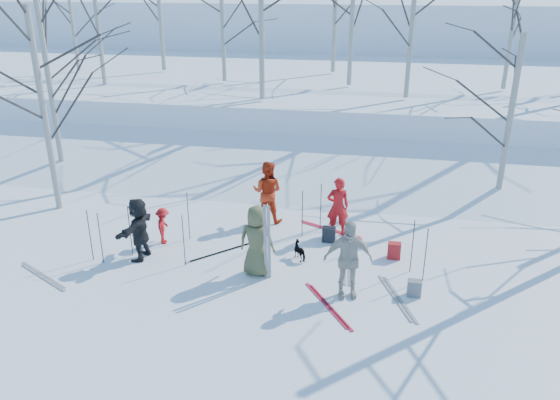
% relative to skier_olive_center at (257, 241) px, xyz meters
% --- Properties ---
extents(ground, '(120.00, 120.00, 0.00)m').
position_rel_skier_olive_center_xyz_m(ground, '(0.26, 0.00, -0.86)').
color(ground, white).
rests_on(ground, ground).
extents(snow_ramp, '(70.00, 9.49, 4.12)m').
position_rel_skier_olive_center_xyz_m(snow_ramp, '(0.26, 7.00, -0.71)').
color(snow_ramp, white).
rests_on(snow_ramp, ground).
extents(snow_plateau, '(70.00, 18.00, 2.20)m').
position_rel_skier_olive_center_xyz_m(snow_plateau, '(0.26, 17.00, 0.14)').
color(snow_plateau, white).
rests_on(snow_plateau, ground).
extents(far_hill, '(90.00, 30.00, 6.00)m').
position_rel_skier_olive_center_xyz_m(far_hill, '(0.26, 38.00, 1.14)').
color(far_hill, white).
rests_on(far_hill, ground).
extents(skier_olive_center, '(0.87, 0.60, 1.72)m').
position_rel_skier_olive_center_xyz_m(skier_olive_center, '(0.00, 0.00, 0.00)').
color(skier_olive_center, '#4D4E2F').
rests_on(skier_olive_center, ground).
extents(skier_red_north, '(0.67, 0.51, 1.65)m').
position_rel_skier_olive_center_xyz_m(skier_red_north, '(1.66, 2.48, -0.04)').
color(skier_red_north, red).
rests_on(skier_red_north, ground).
extents(skier_redor_behind, '(0.93, 0.76, 1.80)m').
position_rel_skier_olive_center_xyz_m(skier_redor_behind, '(-0.39, 3.00, 0.04)').
color(skier_redor_behind, '#BA290E').
rests_on(skier_redor_behind, ground).
extents(skier_red_seated, '(0.47, 0.69, 0.98)m').
position_rel_skier_olive_center_xyz_m(skier_red_seated, '(-2.78, 1.11, -0.37)').
color(skier_red_seated, red).
rests_on(skier_red_seated, ground).
extents(skier_cream_east, '(1.13, 0.66, 1.80)m').
position_rel_skier_olive_center_xyz_m(skier_cream_east, '(2.15, -0.56, 0.04)').
color(skier_cream_east, beige).
rests_on(skier_cream_east, ground).
extents(skier_grey_west, '(0.62, 1.52, 1.60)m').
position_rel_skier_olive_center_xyz_m(skier_grey_west, '(-3.02, 0.22, -0.06)').
color(skier_grey_west, black).
rests_on(skier_grey_west, ground).
extents(dog, '(0.54, 0.56, 0.45)m').
position_rel_skier_olive_center_xyz_m(dog, '(0.90, 0.91, -0.64)').
color(dog, black).
rests_on(dog, ground).
extents(upright_ski_left, '(0.08, 0.16, 1.90)m').
position_rel_skier_olive_center_xyz_m(upright_ski_left, '(0.25, -0.20, 0.09)').
color(upright_ski_left, silver).
rests_on(upright_ski_left, ground).
extents(upright_ski_right, '(0.10, 0.23, 1.89)m').
position_rel_skier_olive_center_xyz_m(upright_ski_right, '(0.34, -0.22, 0.09)').
color(upright_ski_right, silver).
rests_on(upright_ski_right, ground).
extents(ski_pair_a, '(1.50, 2.04, 0.02)m').
position_rel_skier_olive_center_xyz_m(ski_pair_a, '(3.27, -0.50, -0.85)').
color(ski_pair_a, silver).
rests_on(ski_pair_a, ground).
extents(ski_pair_b, '(1.96, 2.09, 0.02)m').
position_rel_skier_olive_center_xyz_m(ski_pair_b, '(1.81, -1.08, -0.85)').
color(ski_pair_b, red).
rests_on(ski_pair_b, ground).
extents(ski_pair_c, '(2.10, 2.10, 0.02)m').
position_rel_skier_olive_center_xyz_m(ski_pair_c, '(-1.14, 0.85, -0.85)').
color(ski_pair_c, silver).
rests_on(ski_pair_c, ground).
extents(ski_pair_d, '(1.80, 2.07, 0.02)m').
position_rel_skier_olive_center_xyz_m(ski_pair_d, '(-4.92, -1.10, -0.85)').
color(ski_pair_d, silver).
rests_on(ski_pair_d, ground).
extents(ski_pair_e, '(1.62, 2.05, 0.02)m').
position_rel_skier_olive_center_xyz_m(ski_pair_e, '(1.47, 2.72, -0.85)').
color(ski_pair_e, red).
rests_on(ski_pair_e, ground).
extents(ski_pair_f, '(0.50, 1.93, 0.02)m').
position_rel_skier_olive_center_xyz_m(ski_pair_f, '(2.07, 0.78, -0.85)').
color(ski_pair_f, silver).
rests_on(ski_pair_f, ground).
extents(ski_pole_a, '(0.02, 0.02, 1.34)m').
position_rel_skier_olive_center_xyz_m(ski_pole_a, '(-3.31, 0.30, -0.19)').
color(ski_pole_a, black).
rests_on(ski_pole_a, ground).
extents(ski_pole_b, '(0.02, 0.02, 1.34)m').
position_rel_skier_olive_center_xyz_m(ski_pole_b, '(-3.05, 0.28, -0.19)').
color(ski_pole_b, black).
rests_on(ski_pole_b, ground).
extents(ski_pole_c, '(0.02, 0.02, 1.34)m').
position_rel_skier_olive_center_xyz_m(ski_pole_c, '(-3.84, -0.21, -0.19)').
color(ski_pole_c, black).
rests_on(ski_pole_c, ground).
extents(ski_pole_d, '(0.02, 0.02, 1.34)m').
position_rel_skier_olive_center_xyz_m(ski_pole_d, '(1.17, 2.77, -0.19)').
color(ski_pole_d, black).
rests_on(ski_pole_d, ground).
extents(ski_pole_e, '(0.02, 0.02, 1.34)m').
position_rel_skier_olive_center_xyz_m(ski_pole_e, '(-1.81, 0.05, -0.19)').
color(ski_pole_e, black).
rests_on(ski_pole_e, ground).
extents(ski_pole_f, '(0.02, 0.02, 1.34)m').
position_rel_skier_olive_center_xyz_m(ski_pole_f, '(-4.17, -0.11, -0.19)').
color(ski_pole_f, black).
rests_on(ski_pole_f, ground).
extents(ski_pole_g, '(0.02, 0.02, 1.34)m').
position_rel_skier_olive_center_xyz_m(ski_pole_g, '(0.75, 2.16, -0.19)').
color(ski_pole_g, black).
rests_on(ski_pole_g, ground).
extents(ski_pole_h, '(0.02, 0.02, 1.34)m').
position_rel_skier_olive_center_xyz_m(ski_pole_h, '(3.85, 0.39, -0.19)').
color(ski_pole_h, black).
rests_on(ski_pole_h, ground).
extents(ski_pole_i, '(0.02, 0.02, 1.34)m').
position_rel_skier_olive_center_xyz_m(ski_pole_i, '(-2.20, 1.45, -0.19)').
color(ski_pole_i, black).
rests_on(ski_pole_i, ground).
extents(ski_pole_j, '(0.02, 0.02, 1.34)m').
position_rel_skier_olive_center_xyz_m(ski_pole_j, '(3.57, 0.78, -0.19)').
color(ski_pole_j, black).
rests_on(ski_pole_j, ground).
extents(backpack_red, '(0.32, 0.22, 0.42)m').
position_rel_skier_olive_center_xyz_m(backpack_red, '(3.19, 1.38, -0.65)').
color(backpack_red, '#A7191A').
rests_on(backpack_red, ground).
extents(backpack_grey, '(0.30, 0.20, 0.38)m').
position_rel_skier_olive_center_xyz_m(backpack_grey, '(3.62, -0.30, -0.67)').
color(backpack_grey, slate).
rests_on(backpack_grey, ground).
extents(backpack_dark, '(0.34, 0.24, 0.40)m').
position_rel_skier_olive_center_xyz_m(backpack_dark, '(1.49, 2.01, -0.66)').
color(backpack_dark, black).
rests_on(backpack_dark, ground).
extents(birch_plateau_a, '(4.98, 4.98, 6.25)m').
position_rel_skier_olive_center_xyz_m(birch_plateau_a, '(0.10, 16.16, 4.46)').
color(birch_plateau_a, silver).
rests_on(birch_plateau_a, snow_plateau).
extents(birch_plateau_b, '(3.71, 3.71, 4.44)m').
position_rel_skier_olive_center_xyz_m(birch_plateau_b, '(-4.41, 12.67, 3.56)').
color(birch_plateau_b, silver).
rests_on(birch_plateau_b, snow_plateau).
extents(birch_plateau_c, '(4.38, 4.38, 5.40)m').
position_rel_skier_olive_center_xyz_m(birch_plateau_c, '(3.49, 10.56, 4.04)').
color(birch_plateau_c, silver).
rests_on(birch_plateau_c, snow_plateau).
extents(birch_plateau_d, '(3.74, 3.74, 4.48)m').
position_rel_skier_olive_center_xyz_m(birch_plateau_d, '(-12.44, 14.26, 3.58)').
color(birch_plateau_d, silver).
rests_on(birch_plateau_d, snow_plateau).
extents(birch_plateau_e, '(5.00, 5.00, 6.28)m').
position_rel_skier_olive_center_xyz_m(birch_plateau_e, '(-8.25, 15.11, 4.48)').
color(birch_plateau_e, silver).
rests_on(birch_plateau_e, snow_plateau).
extents(birch_plateau_g, '(4.83, 4.83, 6.04)m').
position_rel_skier_olive_center_xyz_m(birch_plateau_g, '(1.13, 12.79, 4.36)').
color(birch_plateau_g, silver).
rests_on(birch_plateau_g, snow_plateau).
extents(birch_plateau_h, '(5.01, 5.01, 6.29)m').
position_rel_skier_olive_center_xyz_m(birch_plateau_h, '(-1.91, 9.24, 4.48)').
color(birch_plateau_h, silver).
rests_on(birch_plateau_h, snow_plateau).
extents(birch_plateau_i, '(4.12, 4.12, 5.03)m').
position_rel_skier_olive_center_xyz_m(birch_plateau_i, '(7.51, 13.10, 3.85)').
color(birch_plateau_i, silver).
rests_on(birch_plateau_i, snow_plateau).
extents(birch_plateau_j, '(4.53, 4.53, 5.62)m').
position_rel_skier_olive_center_xyz_m(birch_plateau_j, '(-9.43, 11.18, 4.15)').
color(birch_plateau_j, silver).
rests_on(birch_plateau_j, snow_plateau).
extents(birch_edge_a, '(4.70, 4.70, 5.86)m').
position_rel_skier_olive_center_xyz_m(birch_edge_a, '(-6.82, 2.73, 2.07)').
color(birch_edge_a, silver).
rests_on(birch_edge_a, ground).
extents(birch_edge_d, '(4.80, 4.80, 5.99)m').
position_rel_skier_olive_center_xyz_m(birch_edge_d, '(-8.46, 5.66, 2.13)').
color(birch_edge_d, silver).
rests_on(birch_edge_d, ground).
extents(birch_edge_e, '(4.18, 4.18, 5.11)m').
position_rel_skier_olive_center_xyz_m(birch_edge_e, '(6.35, 5.71, 1.69)').
color(birch_edge_e, silver).
rests_on(birch_edge_e, ground).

